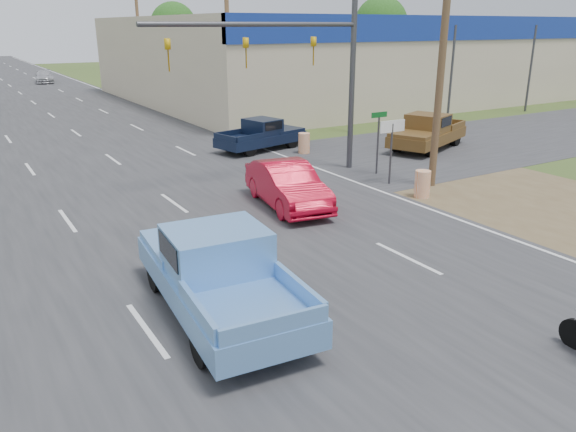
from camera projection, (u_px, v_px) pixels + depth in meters
main_road at (51, 115)px, 39.17m from camera, size 15.00×180.00×0.02m
cross_road at (155, 190)px, 21.41m from camera, size 120.00×10.00×0.02m
dirt_verge at (521, 198)px, 20.39m from camera, size 8.00×18.00×0.01m
big_box_store at (400, 55)px, 53.87m from camera, size 50.00×28.10×6.60m
utility_pole_1 at (443, 44)px, 20.36m from camera, size 2.00×0.28×10.00m
utility_pole_2 at (228, 36)px, 34.89m from camera, size 2.00×0.28×10.00m
utility_pole_3 at (139, 33)px, 49.42m from camera, size 2.00×0.28×10.00m
tree_3 at (381, 24)px, 88.59m from camera, size 8.40×8.40×10.40m
tree_5 at (174, 26)px, 96.51m from camera, size 7.98×7.98×9.88m
barrel_0 at (422, 184)px, 20.36m from camera, size 0.56×0.56×1.00m
barrel_1 at (304, 143)px, 27.42m from camera, size 0.56×0.56×1.00m
lane_sign at (392, 137)px, 21.62m from camera, size 1.20×0.08×2.52m
street_name_sign at (378, 136)px, 23.23m from camera, size 0.80×0.08×2.61m
signal_mast at (299, 57)px, 21.94m from camera, size 9.12×0.40×7.00m
red_convertible at (287, 185)px, 19.24m from camera, size 2.35×4.82×1.52m
blue_pickup at (217, 270)px, 12.09m from camera, size 2.73×5.95×1.91m
navy_pickup at (263, 134)px, 28.17m from camera, size 4.98×2.81×1.56m
brown_pickup at (427, 132)px, 28.18m from camera, size 5.75×3.95×1.78m
distant_car_silver at (44, 77)px, 61.14m from camera, size 2.40×4.69×1.30m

